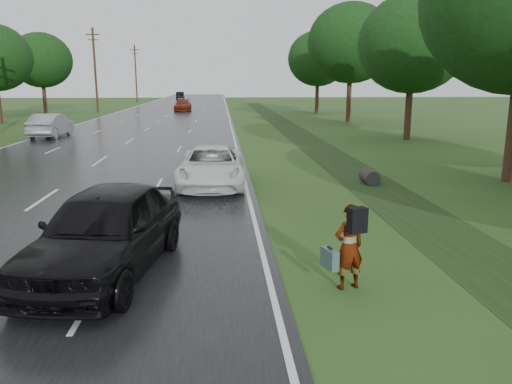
{
  "coord_description": "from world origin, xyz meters",
  "views": [
    {
      "loc": [
        5.85,
        -8.36,
        3.84
      ],
      "look_at": [
        6.65,
        2.97,
        1.3
      ],
      "focal_mm": 35.0,
      "sensor_mm": 36.0,
      "label": 1
    }
  ],
  "objects_px": {
    "pedestrian": "(348,246)",
    "silver_sedan": "(51,125)",
    "white_pickup": "(212,166)",
    "dark_sedan": "(106,230)"
  },
  "relations": [
    {
      "from": "white_pickup",
      "to": "dark_sedan",
      "type": "bearing_deg",
      "value": -101.72
    },
    {
      "from": "dark_sedan",
      "to": "silver_sedan",
      "type": "distance_m",
      "value": 27.23
    },
    {
      "from": "pedestrian",
      "to": "silver_sedan",
      "type": "bearing_deg",
      "value": -79.29
    },
    {
      "from": "white_pickup",
      "to": "dark_sedan",
      "type": "distance_m",
      "value": 8.68
    },
    {
      "from": "pedestrian",
      "to": "silver_sedan",
      "type": "distance_m",
      "value": 30.1
    },
    {
      "from": "pedestrian",
      "to": "dark_sedan",
      "type": "bearing_deg",
      "value": -29.95
    },
    {
      "from": "dark_sedan",
      "to": "white_pickup",
      "type": "bearing_deg",
      "value": 86.83
    },
    {
      "from": "dark_sedan",
      "to": "silver_sedan",
      "type": "xyz_separation_m",
      "value": [
        -9.32,
        25.58,
        -0.08
      ]
    },
    {
      "from": "pedestrian",
      "to": "silver_sedan",
      "type": "xyz_separation_m",
      "value": [
        -13.98,
        26.66,
        -0.0
      ]
    },
    {
      "from": "pedestrian",
      "to": "white_pickup",
      "type": "bearing_deg",
      "value": -91.23
    }
  ]
}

